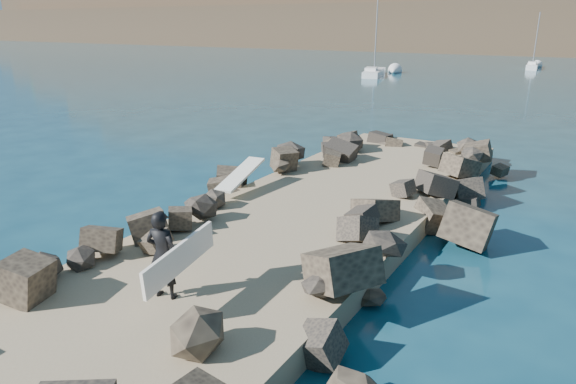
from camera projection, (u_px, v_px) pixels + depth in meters
The scene contains 8 objects.
ground at pixel (306, 232), 14.66m from camera, with size 800.00×800.00×0.00m, color #0F384C.
jetty at pixel (267, 248), 12.95m from camera, with size 6.00×26.00×0.60m, color #8C7759.
riprap_left at pixel (193, 213), 14.72m from camera, with size 2.60×22.00×1.00m, color black.
riprap_right at pixel (384, 259), 11.86m from camera, with size 2.60×22.00×1.00m, color black.
surfboard_resting at pixel (241, 178), 16.23m from camera, with size 0.58×2.31×0.08m, color white.
surfer_with_board at pixel (165, 255), 9.75m from camera, with size 1.00×2.20×1.78m.
sailboat_b at pixel (532, 66), 66.28m from camera, with size 1.71×5.87×7.12m.
sailboat_a at pixel (374, 72), 57.87m from camera, with size 3.60×7.82×9.16m.
Camera 1 is at (6.60, -11.85, 5.70)m, focal length 32.00 mm.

